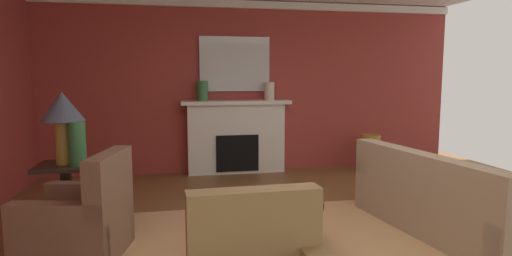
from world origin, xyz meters
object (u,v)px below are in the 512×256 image
Objects in this scene: vase_on_side_table at (77,144)px; side_table at (67,192)px; mantel_mirror at (235,64)px; vase_mantel_right at (269,91)px; coffee_table at (270,214)px; sofa at (445,204)px; armchair_near_window at (80,224)px; table_lamp at (63,114)px; vase_tall_corner at (370,153)px; vase_mantel_left at (203,91)px; fireplace at (236,139)px.

side_table is at bearing 141.34° from vase_on_side_table.
vase_mantel_right is at bearing -17.18° from mantel_mirror.
coffee_table is 2.20× the size of vase_on_side_table.
armchair_near_window is at bearing 178.87° from sofa.
armchair_near_window is at bearing -70.21° from table_lamp.
vase_mantel_right reaches higher than vase_on_side_table.
side_table is 1.54× the size of vase_on_side_table.
side_table is (-3.84, 0.86, 0.10)m from sofa.
vase_tall_corner is 2.07× the size of vase_mantel_right.
vase_mantel_left is at bearing 180.00° from vase_mantel_right.
mantel_mirror is 1.23× the size of armchair_near_window.
armchair_near_window is 2.91× the size of vase_mantel_left.
sofa is at bearing -53.91° from vase_mantel_left.
armchair_near_window is 4.95m from vase_tall_corner.
sofa is (1.70, -3.14, -0.27)m from fireplace.
vase_on_side_table is (-3.69, 0.74, 0.63)m from sofa.
vase_mantel_left is (1.43, 2.35, 0.44)m from vase_on_side_table.
mantel_mirror is 2.57× the size of vase_on_side_table.
fireplace is 2.29m from vase_tall_corner.
vase_mantel_left is (-2.25, 3.09, 1.07)m from sofa.
vase_on_side_table reaches higher than side_table.
side_table is at bearing 155.20° from coffee_table.
vase_mantel_right is at bearing 39.76° from table_lamp.
vase_mantel_right reaches higher than table_lamp.
vase_mantel_left is (1.58, 2.23, 0.15)m from table_lamp.
table_lamp reaches higher than vase_on_side_table.
table_lamp reaches higher than side_table.
table_lamp is (-2.13, -2.28, 0.65)m from fireplace.
armchair_near_window reaches higher than vase_tall_corner.
fireplace is 1.89× the size of armchair_near_window.
vase_tall_corner is at bearing 78.96° from sofa.
mantel_mirror is 0.72m from vase_mantel_left.
vase_mantel_right reaches higher than coffee_table.
armchair_near_window is 1.24m from table_lamp.
vase_tall_corner is (2.41, 2.90, -0.03)m from coffee_table.
vase_on_side_table is (-1.98, -2.40, 0.36)m from fireplace.
table_lamp is 2.30× the size of vase_mantel_left.
table_lamp is at bearing -140.24° from vase_mantel_right.
sofa is 2.20× the size of coffee_table.
vase_mantel_right is (2.68, 2.23, 0.13)m from table_lamp.
coffee_table is 3.38m from vase_mantel_right.
vase_on_side_table reaches higher than sofa.
vase_mantel_left reaches higher than coffee_table.
coffee_table is at bearing -92.70° from mantel_mirror.
fireplace reaches higher than sofa.
armchair_near_window is 1.70m from coffee_table.
fireplace is 0.82× the size of sofa.
vase_mantel_left is (1.58, 2.23, 0.97)m from side_table.
vase_mantel_left reaches higher than armchair_near_window.
vase_mantel_left is (-2.81, 0.25, 1.06)m from vase_tall_corner.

